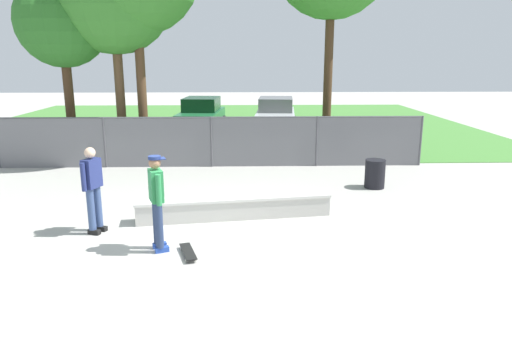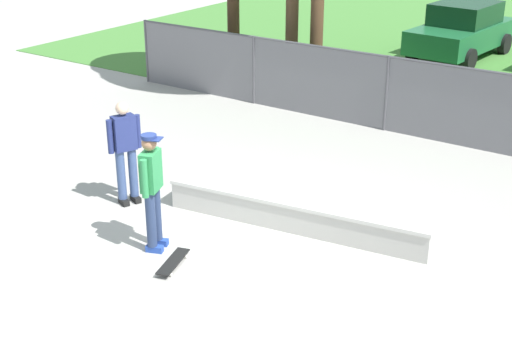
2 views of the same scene
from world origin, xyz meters
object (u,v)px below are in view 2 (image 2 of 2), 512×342
at_px(skateboarder, 152,186).
at_px(car_green, 462,30).
at_px(skateboard, 173,262).
at_px(concrete_ledge, 296,214).
at_px(bystander, 125,148).

distance_m(skateboarder, car_green, 14.50).
bearing_deg(skateboarder, skateboard, -24.32).
bearing_deg(concrete_ledge, skateboard, -112.23).
height_order(skateboarder, skateboard, skateboarder).
height_order(concrete_ledge, car_green, car_green).
distance_m(concrete_ledge, skateboarder, 2.40).
relative_size(concrete_ledge, bystander, 2.45).
distance_m(skateboarder, bystander, 1.77).
bearing_deg(skateboard, bystander, 149.13).
bearing_deg(concrete_ledge, skateboarder, -128.44).
height_order(concrete_ledge, skateboard, concrete_ledge).
bearing_deg(concrete_ledge, car_green, 98.18).
bearing_deg(bystander, car_green, 85.50).
relative_size(skateboarder, bystander, 1.01).
distance_m(concrete_ledge, bystander, 3.10).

